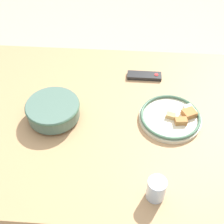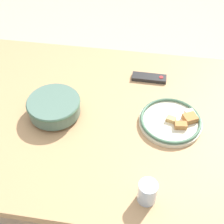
{
  "view_description": "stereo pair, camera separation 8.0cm",
  "coord_description": "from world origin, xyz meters",
  "px_view_note": "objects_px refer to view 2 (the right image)",
  "views": [
    {
      "loc": [
        0.09,
        -0.97,
        1.77
      ],
      "look_at": [
        0.02,
        -0.01,
        0.76
      ],
      "focal_mm": 50.0,
      "sensor_mm": 36.0,
      "label": 1
    },
    {
      "loc": [
        0.17,
        -0.96,
        1.77
      ],
      "look_at": [
        0.02,
        -0.01,
        0.76
      ],
      "focal_mm": 50.0,
      "sensor_mm": 36.0,
      "label": 2
    }
  ],
  "objects_px": {
    "noodle_bowl": "(54,106)",
    "tv_remote": "(149,78)",
    "food_plate": "(172,120)",
    "drinking_glass": "(147,192)"
  },
  "relations": [
    {
      "from": "food_plate",
      "to": "noodle_bowl",
      "type": "bearing_deg",
      "value": -177.16
    },
    {
      "from": "noodle_bowl",
      "to": "tv_remote",
      "type": "distance_m",
      "value": 0.52
    },
    {
      "from": "food_plate",
      "to": "drinking_glass",
      "type": "xyz_separation_m",
      "value": [
        -0.08,
        -0.39,
        0.03
      ]
    },
    {
      "from": "noodle_bowl",
      "to": "food_plate",
      "type": "xyz_separation_m",
      "value": [
        0.53,
        0.03,
        -0.03
      ]
    },
    {
      "from": "food_plate",
      "to": "drinking_glass",
      "type": "bearing_deg",
      "value": -101.81
    },
    {
      "from": "tv_remote",
      "to": "drinking_glass",
      "type": "bearing_deg",
      "value": 3.68
    },
    {
      "from": "food_plate",
      "to": "drinking_glass",
      "type": "distance_m",
      "value": 0.4
    },
    {
      "from": "noodle_bowl",
      "to": "drinking_glass",
      "type": "distance_m",
      "value": 0.58
    },
    {
      "from": "drinking_glass",
      "to": "food_plate",
      "type": "bearing_deg",
      "value": 78.19
    },
    {
      "from": "tv_remote",
      "to": "food_plate",
      "type": "bearing_deg",
      "value": 23.16
    }
  ]
}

